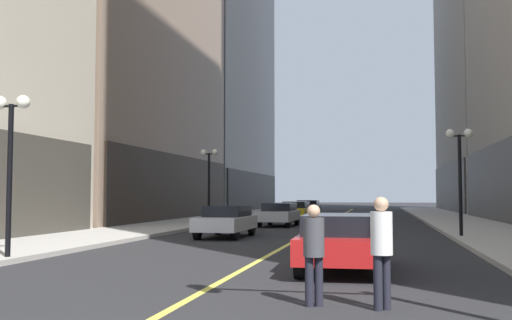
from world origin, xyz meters
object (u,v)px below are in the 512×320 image
object	(u,v)px
car_red	(342,240)
car_silver	(279,214)
pedestrian_in_white_shirt	(382,244)
car_yellow	(296,210)
pedestrian_with_orange_bag	(314,247)
street_lamp_left_near	(11,139)
street_lamp_right_mid	(460,158)
car_black	(308,207)
street_lamp_left_far	(209,169)
car_white	(226,220)

from	to	relation	value
car_red	car_silver	xyz separation A→B (m)	(-4.68, 18.78, -0.00)
car_silver	pedestrian_in_white_shirt	bearing A→B (deg)	-76.56
car_yellow	pedestrian_with_orange_bag	world-z (taller)	pedestrian_with_orange_bag
pedestrian_in_white_shirt	street_lamp_left_near	distance (m)	10.83
car_silver	street_lamp_right_mid	xyz separation A→B (m)	(8.76, -8.19, 2.54)
pedestrian_with_orange_bag	pedestrian_in_white_shirt	bearing A→B (deg)	-4.63
car_black	pedestrian_with_orange_bag	xyz separation A→B (m)	(4.90, -40.60, 0.22)
pedestrian_in_white_shirt	street_lamp_left_far	distance (m)	25.02
car_red	car_white	world-z (taller)	same
car_yellow	car_black	size ratio (longest dim) A/B	0.89
car_red	pedestrian_in_white_shirt	size ratio (longest dim) A/B	2.60
street_lamp_left_near	car_black	bearing A→B (deg)	84.25
pedestrian_in_white_shirt	street_lamp_left_near	xyz separation A→B (m)	(-9.62, 4.44, 2.24)
car_red	car_yellow	distance (m)	26.80
car_red	pedestrian_in_white_shirt	bearing A→B (deg)	-78.90
street_lamp_left_far	street_lamp_right_mid	bearing A→B (deg)	-31.46
car_yellow	street_lamp_right_mid	world-z (taller)	street_lamp_right_mid
car_yellow	street_lamp_right_mid	bearing A→B (deg)	-60.73
car_black	pedestrian_with_orange_bag	bearing A→B (deg)	-83.12
car_silver	street_lamp_left_far	bearing A→B (deg)	-174.94
pedestrian_with_orange_bag	car_yellow	bearing A→B (deg)	98.48
car_yellow	street_lamp_left_far	size ratio (longest dim) A/B	0.97
car_red	pedestrian_in_white_shirt	world-z (taller)	pedestrian_in_white_shirt
car_white	car_silver	size ratio (longest dim) A/B	1.01
car_black	street_lamp_left_far	size ratio (longest dim) A/B	1.09
car_red	street_lamp_right_mid	bearing A→B (deg)	68.93
street_lamp_right_mid	pedestrian_in_white_shirt	bearing A→B (deg)	-101.86
car_silver	street_lamp_left_near	bearing A→B (deg)	-102.06
car_white	pedestrian_with_orange_bag	distance (m)	15.26
car_silver	pedestrian_in_white_shirt	xyz separation A→B (m)	(5.58, -23.34, 0.30)
pedestrian_in_white_shirt	street_lamp_left_near	size ratio (longest dim) A/B	0.39
pedestrian_with_orange_bag	car_silver	bearing A→B (deg)	100.99
street_lamp_left_near	car_red	bearing A→B (deg)	0.86
car_red	car_black	world-z (taller)	same
car_red	street_lamp_left_far	distance (m)	20.54
street_lamp_left_far	car_silver	bearing A→B (deg)	5.06
car_white	car_silver	distance (m)	8.96
car_black	street_lamp_left_near	world-z (taller)	street_lamp_left_near
car_silver	car_white	bearing A→B (deg)	-94.62
car_silver	car_black	distance (m)	17.35
car_silver	car_yellow	size ratio (longest dim) A/B	0.98
street_lamp_left_near	pedestrian_with_orange_bag	bearing A→B (deg)	-26.96
pedestrian_in_white_shirt	street_lamp_left_near	world-z (taller)	street_lamp_left_near
street_lamp_left_far	car_white	bearing A→B (deg)	-68.84
car_silver	pedestrian_with_orange_bag	xyz separation A→B (m)	(4.52, -23.26, 0.22)
pedestrian_in_white_shirt	street_lamp_right_mid	xyz separation A→B (m)	(3.18, 15.15, 2.24)
car_yellow	street_lamp_right_mid	size ratio (longest dim) A/B	0.97
car_yellow	street_lamp_left_near	bearing A→B (deg)	-98.48
car_white	street_lamp_right_mid	world-z (taller)	street_lamp_right_mid
street_lamp_left_near	street_lamp_right_mid	bearing A→B (deg)	39.94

